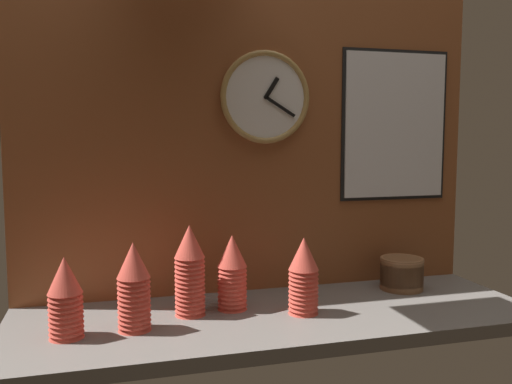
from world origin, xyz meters
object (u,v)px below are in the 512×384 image
object	(u,v)px
cup_stack_center	(232,272)
menu_board	(395,125)
bowl_stack_far_right	(402,273)
wall_clock	(265,97)
cup_stack_far_left	(65,298)
cup_stack_center_right	(304,276)
cup_stack_center_left	(190,270)
cup_stack_left	(134,287)

from	to	relation	value
cup_stack_center	menu_board	distance (m)	0.82
cup_stack_center	bowl_stack_far_right	xyz separation A→B (m)	(0.62, 0.06, -0.06)
wall_clock	cup_stack_center	bearing A→B (deg)	-132.05
cup_stack_far_left	cup_stack_center_right	bearing A→B (deg)	1.62
cup_stack_center_left	cup_stack_center	size ratio (longest dim) A/B	1.17
cup_stack_left	cup_stack_center	size ratio (longest dim) A/B	1.06
cup_stack_center_right	cup_stack_center_left	bearing A→B (deg)	166.80
cup_stack_left	cup_stack_center_right	xyz separation A→B (m)	(0.50, 0.01, -0.01)
cup_stack_far_left	bowl_stack_far_right	distance (m)	1.12
wall_clock	menu_board	xyz separation A→B (m)	(0.50, 0.01, -0.09)
cup_stack_far_left	wall_clock	size ratio (longest dim) A/B	0.71
cup_stack_center_left	cup_stack_left	bearing A→B (deg)	-152.56
cup_stack_center_left	cup_stack_center_right	bearing A→B (deg)	-13.20
cup_stack_center	cup_stack_center_right	distance (m)	0.22
cup_stack_center_right	wall_clock	size ratio (longest dim) A/B	0.75
cup_stack_far_left	cup_stack_center_right	size ratio (longest dim) A/B	0.94
bowl_stack_far_right	wall_clock	xyz separation A→B (m)	(-0.47, 0.12, 0.61)
cup_stack_center_left	bowl_stack_far_right	distance (m)	0.77
bowl_stack_far_right	wall_clock	world-z (taller)	wall_clock
cup_stack_left	wall_clock	world-z (taller)	wall_clock
cup_stack_center_left	wall_clock	bearing A→B (deg)	33.62
bowl_stack_far_right	wall_clock	size ratio (longest dim) A/B	0.48
cup_stack_center_left	cup_stack_center	bearing A→B (deg)	8.14
cup_stack_left	bowl_stack_far_right	bearing A→B (deg)	10.06
cup_stack_center_left	cup_stack_far_left	world-z (taller)	cup_stack_center_left
cup_stack_center_left	menu_board	world-z (taller)	menu_board
bowl_stack_far_right	menu_board	distance (m)	0.53
cup_stack_far_left	cup_stack_center_right	distance (m)	0.68
wall_clock	menu_board	size ratio (longest dim) A/B	0.57
cup_stack_center_left	cup_stack_left	xyz separation A→B (m)	(-0.17, -0.09, -0.01)
wall_clock	cup_stack_far_left	bearing A→B (deg)	-155.46
cup_stack_center_left	cup_stack_left	world-z (taller)	cup_stack_center_left
cup_stack_center_right	bowl_stack_far_right	distance (m)	0.46
cup_stack_center_right	cup_stack_left	bearing A→B (deg)	-178.94
bowl_stack_far_right	menu_board	size ratio (longest dim) A/B	0.28
cup_stack_center	bowl_stack_far_right	bearing A→B (deg)	5.29
cup_stack_far_left	menu_board	world-z (taller)	menu_board
cup_stack_left	cup_stack_center	xyz separation A→B (m)	(0.30, 0.11, -0.01)
cup_stack_center_left	cup_stack_center	xyz separation A→B (m)	(0.13, 0.02, -0.02)
cup_stack_left	cup_stack_far_left	world-z (taller)	cup_stack_left
cup_stack_left	wall_clock	size ratio (longest dim) A/B	0.79
cup_stack_center_left	cup_stack_center_right	xyz separation A→B (m)	(0.33, -0.08, -0.02)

